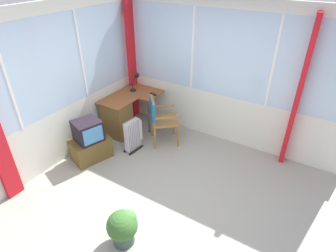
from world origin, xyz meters
TOP-DOWN VIEW (x-y plane):
  - ground at (0.00, 0.00)m, footprint 4.90×5.25m
  - north_window_panel at (0.00, 2.15)m, footprint 3.90×0.07m
  - east_window_panel at (1.98, 0.00)m, footprint 0.07×4.25m
  - curtain_corner at (1.85, 2.02)m, footprint 0.24×0.09m
  - curtain_east_far at (1.90, -1.17)m, footprint 0.24×0.10m
  - desk at (1.05, 1.81)m, footprint 1.16×0.82m
  - desk_lamp at (1.66, 1.78)m, footprint 0.24×0.21m
  - tv_remote at (1.64, 1.37)m, footprint 0.08×0.16m
  - wooden_armchair at (1.22, 0.99)m, footprint 0.68×0.68m
  - tv_on_stand at (0.19, 1.73)m, footprint 0.75×0.62m
  - space_heater at (0.78, 1.24)m, footprint 0.40×0.21m
  - potted_plant at (-0.86, 0.14)m, footprint 0.38×0.38m

SIDE VIEW (x-z plane):
  - ground at x=0.00m, z-range -0.06..0.00m
  - potted_plant at x=-0.86m, z-range 0.03..0.52m
  - space_heater at x=0.78m, z-range 0.00..0.62m
  - tv_on_stand at x=0.19m, z-range -0.04..0.70m
  - desk at x=1.05m, z-range 0.03..0.76m
  - wooden_armchair at x=1.22m, z-range 0.13..1.04m
  - tv_remote at x=1.64m, z-range 0.73..0.75m
  - desk_lamp at x=1.66m, z-range 0.79..1.15m
  - curtain_corner at x=1.85m, z-range 0.00..2.46m
  - curtain_east_far at x=1.90m, z-range 0.00..2.46m
  - east_window_panel at x=1.98m, z-range 0.00..2.56m
  - north_window_panel at x=0.00m, z-range 0.00..2.56m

